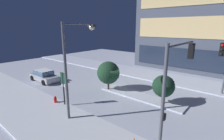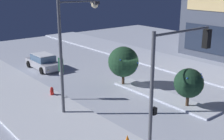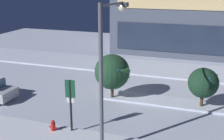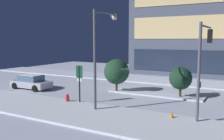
{
  "view_description": "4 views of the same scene",
  "coord_description": "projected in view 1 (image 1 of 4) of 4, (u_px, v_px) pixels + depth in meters",
  "views": [
    {
      "loc": [
        11.46,
        -13.94,
        6.95
      ],
      "look_at": [
        0.63,
        -0.88,
        2.61
      ],
      "focal_mm": 27.09,
      "sensor_mm": 36.0,
      "label": 1
    },
    {
      "loc": [
        17.29,
        -15.84,
        8.29
      ],
      "look_at": [
        -0.79,
        -1.19,
        1.39
      ],
      "focal_mm": 47.68,
      "sensor_mm": 36.0,
      "label": 2
    },
    {
      "loc": [
        6.21,
        -19.33,
        8.21
      ],
      "look_at": [
        0.17,
        -1.8,
        2.63
      ],
      "focal_mm": 47.78,
      "sensor_mm": 36.0,
      "label": 3
    },
    {
      "loc": [
        11.1,
        -22.12,
        5.17
      ],
      "look_at": [
        -0.38,
        -1.18,
        2.29
      ],
      "focal_mm": 40.28,
      "sensor_mm": 36.0,
      "label": 4
    }
  ],
  "objects": [
    {
      "name": "decorated_tree_left_of_median",
      "position": [
        108.0,
        73.0,
        18.59
      ],
      "size": [
        2.51,
        2.55,
        3.3
      ],
      "color": "#473323",
      "rests_on": "ground"
    },
    {
      "name": "decorated_tree_median",
      "position": [
        163.0,
        86.0,
        15.18
      ],
      "size": [
        2.0,
        2.0,
        2.78
      ],
      "color": "#473323",
      "rests_on": "ground"
    },
    {
      "name": "car_near",
      "position": [
        44.0,
        76.0,
        22.17
      ],
      "size": [
        4.62,
        2.06,
        1.49
      ],
      "rotation": [
        0.0,
        0.0,
        -0.01
      ],
      "color": "#B7B7C1",
      "rests_on": "ground"
    },
    {
      "name": "median_strip",
      "position": [
        140.0,
        96.0,
        17.2
      ],
      "size": [
        9.0,
        1.8,
        0.14
      ],
      "primitive_type": "cube",
      "color": "silver",
      "rests_on": "ground"
    },
    {
      "name": "curb_strip_near",
      "position": [
        46.0,
        118.0,
        13.13
      ],
      "size": [
        52.0,
        5.2,
        0.14
      ],
      "primitive_type": "cube",
      "color": "silver",
      "rests_on": "ground"
    },
    {
      "name": "fire_hydrant",
      "position": [
        55.0,
        100.0,
        15.64
      ],
      "size": [
        0.48,
        0.26,
        0.75
      ],
      "color": "red",
      "rests_on": "ground"
    },
    {
      "name": "curb_strip_far",
      "position": [
        147.0,
        74.0,
        25.25
      ],
      "size": [
        52.0,
        5.2,
        0.14
      ],
      "primitive_type": "cube",
      "color": "silver",
      "rests_on": "ground"
    },
    {
      "name": "street_lamp_arched",
      "position": [
        74.0,
        57.0,
        12.38
      ],
      "size": [
        0.64,
        2.78,
        7.29
      ],
      "rotation": [
        0.0,
        0.0,
        1.47
      ],
      "color": "#565960",
      "rests_on": "ground"
    },
    {
      "name": "ground",
      "position": [
        113.0,
        90.0,
        19.21
      ],
      "size": [
        52.0,
        52.0,
        0.0
      ],
      "primitive_type": "plane",
      "color": "silver"
    },
    {
      "name": "traffic_light_corner_near_right",
      "position": [
        176.0,
        76.0,
        9.43
      ],
      "size": [
        0.32,
        4.43,
        6.24
      ],
      "rotation": [
        0.0,
        0.0,
        1.57
      ],
      "color": "#565960",
      "rests_on": "ground"
    },
    {
      "name": "parking_info_sign",
      "position": [
        63.0,
        85.0,
        14.86
      ],
      "size": [
        0.55,
        0.12,
        3.11
      ],
      "rotation": [
        0.0,
        0.0,
        1.68
      ],
      "color": "black",
      "rests_on": "ground"
    }
  ]
}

